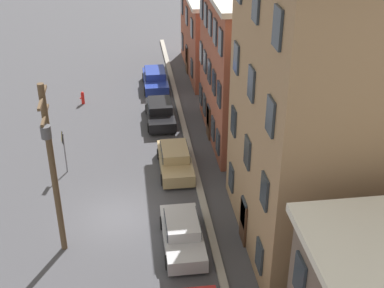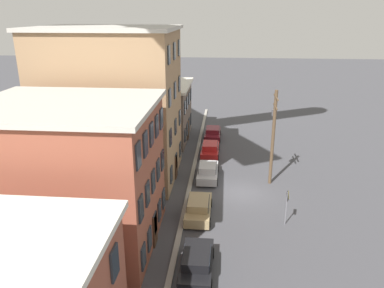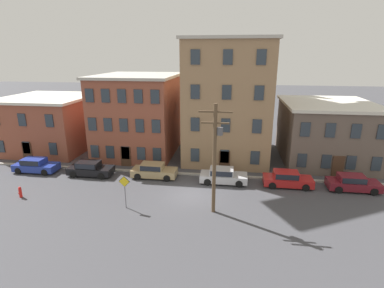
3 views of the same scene
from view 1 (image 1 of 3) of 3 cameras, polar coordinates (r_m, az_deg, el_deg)
The scene contains 12 objects.
ground_plane at distance 28.05m, azimuth -7.86°, elevation -7.67°, with size 200.00×200.00×0.00m, color #424247.
kerb_strip at distance 28.22m, azimuth 1.35°, elevation -6.90°, with size 56.00×0.36×0.16m, color #9E998E.
apartment_corner at distance 45.33m, azimuth 5.95°, elevation 11.91°, with size 10.24×10.55×6.69m.
apartment_midblock at distance 34.32m, azimuth 10.64°, elevation 8.27°, with size 9.22×10.91×9.44m.
apartment_far at distance 24.65m, azimuth 18.99°, elevation 3.60°, with size 9.70×11.63×13.38m.
car_blue at distance 42.37m, azimuth -3.94°, elevation 7.00°, with size 4.40×1.92×1.43m.
car_black at distance 36.86m, azimuth -3.42°, elevation 3.49°, with size 4.40×1.92×1.43m.
car_tan at distance 31.19m, azimuth -1.81°, elevation -1.58°, with size 4.40×1.92×1.43m.
car_silver at distance 25.57m, azimuth -1.03°, elevation -9.40°, with size 4.40×1.92×1.43m.
caution_sign at distance 31.31m, azimuth -13.53°, elevation -0.11°, with size 0.90×0.08×2.71m.
utility_pole at distance 23.83m, azimuth -14.72°, elevation -1.99°, with size 2.40×0.44×8.42m.
fire_hydrant at distance 40.34m, azimuth -11.58°, elevation 4.87°, with size 0.24×0.34×0.96m.
Camera 1 is at (22.52, 0.90, 16.69)m, focal length 50.00 mm.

